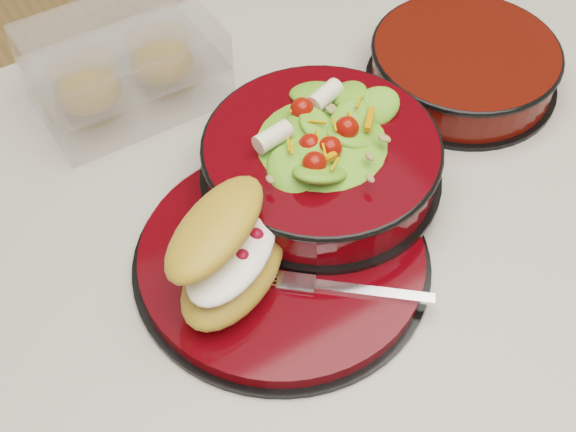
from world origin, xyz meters
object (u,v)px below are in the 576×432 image
extra_bowl (464,64)px  fork (349,289)px  salad_bowl (321,152)px  dinner_plate (283,258)px  croissant (229,253)px  pastry_box (124,66)px  island_counter (261,418)px

extra_bowl → fork: bearing=-148.1°
salad_bowl → dinner_plate: bearing=-144.2°
croissant → pastry_box: (0.04, 0.30, -0.01)m
salad_bowl → fork: 0.15m
extra_bowl → dinner_plate: bearing=-160.9°
croissant → extra_bowl: (0.38, 0.11, -0.03)m
island_counter → fork: (0.03, -0.13, 0.47)m
croissant → pastry_box: size_ratio=0.77×
island_counter → dinner_plate: bearing=-88.7°
island_counter → pastry_box: 0.55m
dinner_plate → croissant: size_ratio=1.85×
croissant → salad_bowl: bearing=-7.6°
dinner_plate → fork: 0.08m
salad_bowl → croissant: size_ratio=1.59×
salad_bowl → pastry_box: bearing=113.7°
dinner_plate → pastry_box: 0.30m
dinner_plate → fork: (0.03, -0.07, 0.01)m
salad_bowl → croissant: (-0.14, -0.06, 0.00)m
salad_bowl → pastry_box: size_ratio=1.23×
dinner_plate → pastry_box: pastry_box is taller
island_counter → croissant: 0.51m
fork → croissant: bearing=91.6°
salad_bowl → pastry_box: (-0.11, 0.24, -0.01)m
extra_bowl → croissant: bearing=-163.6°
croissant → pastry_box: 0.30m
dinner_plate → croissant: croissant is taller
croissant → fork: bearing=-70.2°
fork → pastry_box: bearing=48.6°
dinner_plate → pastry_box: bearing=94.1°
dinner_plate → croissant: 0.08m
dinner_plate → extra_bowl: size_ratio=1.29×
island_counter → salad_bowl: 0.51m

